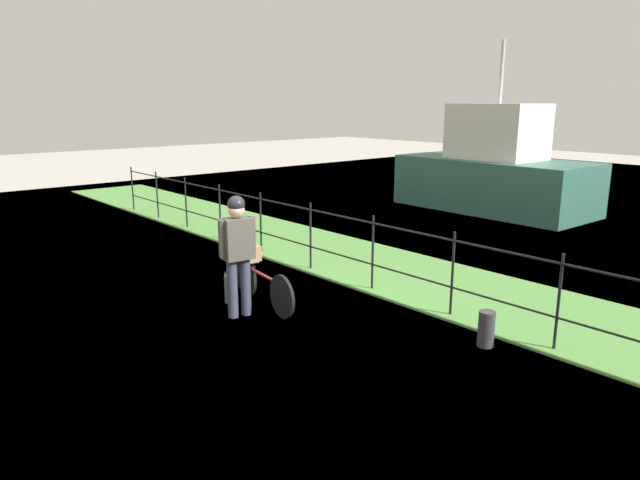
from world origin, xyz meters
name	(u,v)px	position (x,y,z in m)	size (l,w,h in m)	color
ground_plane	(258,324)	(0.00, 0.00, 0.00)	(60.00, 60.00, 0.00)	#B2ADA3
grass_strip	(413,277)	(0.00, 3.19, 0.01)	(27.00, 2.40, 0.03)	#569342
harbor_water	(593,223)	(0.00, 9.93, 0.00)	(30.00, 30.00, 0.00)	#426684
iron_fence	(373,248)	(0.00, 2.19, 0.68)	(18.04, 0.04, 1.20)	black
bicycle_main	(262,284)	(-0.54, 0.47, 0.33)	(1.69, 0.29, 0.61)	black
wooden_crate	(249,252)	(-0.94, 0.52, 0.72)	(0.35, 0.24, 0.22)	#A87F51
terrier_dog	(249,240)	(-0.91, 0.52, 0.91)	(0.32, 0.17, 0.18)	tan
cyclist_person	(238,246)	(-0.42, 0.00, 1.00)	(0.31, 0.54, 1.68)	#383D51
backpack_on_paving	(231,287)	(-1.04, 0.25, 0.20)	(0.28, 0.18, 0.40)	black
mooring_bollard	(486,329)	(2.39, 1.69, 0.22)	(0.20, 0.20, 0.44)	#38383D
moored_boat_near	(494,172)	(-2.65, 9.67, 1.04)	(5.19, 2.51, 4.45)	#336656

